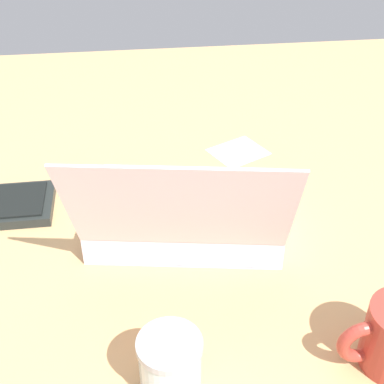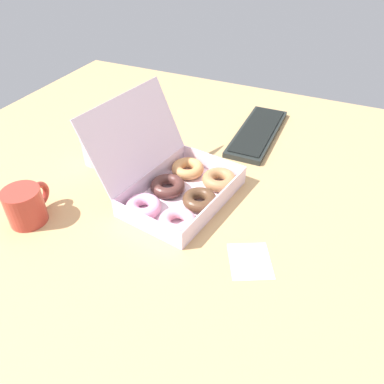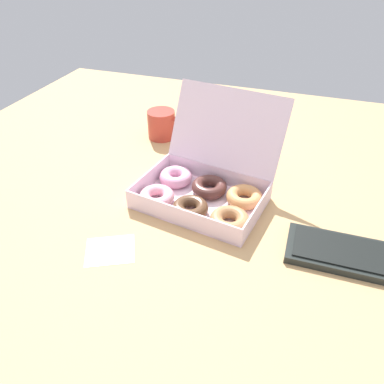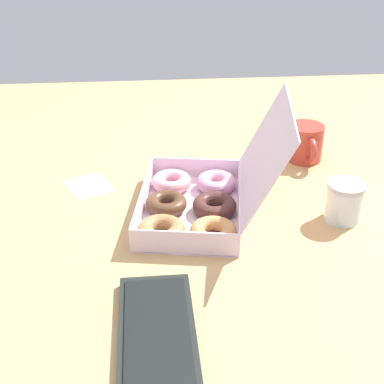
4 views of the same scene
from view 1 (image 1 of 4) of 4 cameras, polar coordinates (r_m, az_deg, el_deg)
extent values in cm
cube|color=tan|center=(97.99, 2.81, -4.00)|extent=(180.00, 180.00, 2.00)
cube|color=white|center=(97.12, -0.67, -3.46)|extent=(35.78, 26.97, 0.40)
cube|color=white|center=(96.04, 9.00, -2.36)|extent=(3.90, 21.84, 5.21)
cube|color=white|center=(97.42, -10.21, -1.88)|extent=(3.90, 21.84, 5.21)
cube|color=white|center=(104.15, -0.38, 1.49)|extent=(31.54, 5.46, 5.21)
cube|color=white|center=(87.07, -1.03, -6.50)|extent=(31.54, 5.46, 5.21)
cube|color=white|center=(75.27, -1.33, -1.86)|extent=(33.82, 14.81, 20.13)
torus|color=#F1A2B3|center=(100.36, 5.44, -0.80)|extent=(9.72, 9.72, 3.10)
torus|color=#543622|center=(100.34, -0.46, -0.62)|extent=(10.71, 10.71, 3.16)
torus|color=#A87448|center=(101.17, -6.65, -0.56)|extent=(11.60, 11.60, 3.35)
torus|color=#EA9EC0|center=(91.95, 5.88, -4.76)|extent=(13.12, 13.12, 3.34)
torus|color=#4E2A25|center=(91.80, -0.89, -4.62)|extent=(10.29, 10.29, 3.18)
torus|color=tan|center=(92.72, -7.33, -4.49)|extent=(10.32, 10.32, 3.15)
torus|color=#AC382D|center=(75.72, 17.78, -15.01)|extent=(7.20, 1.93, 7.15)
cylinder|color=silver|center=(71.04, -2.33, -18.26)|extent=(7.84, 7.84, 7.99)
cylinder|color=#B2B2B7|center=(67.47, -2.42, -16.00)|extent=(8.23, 8.23, 1.00)
cube|color=white|center=(118.67, 4.95, 4.31)|extent=(14.26, 13.52, 0.15)
camera|label=2|loc=(1.38, 35.31, 32.47)|focal=35.00mm
camera|label=3|loc=(1.53, -15.74, 34.72)|focal=35.00mm
camera|label=4|loc=(1.26, -61.44, 20.45)|focal=50.00mm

